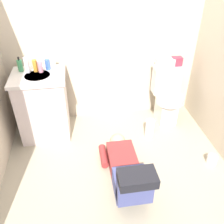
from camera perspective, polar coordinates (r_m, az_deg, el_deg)
name	(u,v)px	position (r m, az deg, el deg)	size (l,w,h in m)	color
ground_plane	(118,171)	(2.70, 1.43, -13.75)	(2.90, 3.18, 0.04)	tan
wall_back	(103,27)	(3.02, -2.18, 19.24)	(2.56, 0.08, 2.40)	beige
toilet	(167,96)	(3.27, 12.72, 3.73)	(0.36, 0.46, 0.75)	silver
vanity_cabinet	(43,105)	(3.02, -15.86, 1.62)	(0.60, 0.52, 0.82)	silver
faucet	(38,65)	(2.94, -17.04, 10.48)	(0.02, 0.02, 0.10)	silver
person_plumber	(126,170)	(2.46, 3.37, -13.39)	(0.39, 1.06, 0.52)	maroon
tissue_box	(165,62)	(3.14, 12.38, 11.31)	(0.22, 0.11, 0.10)	silver
toiletry_bag	(177,61)	(3.19, 14.97, 11.44)	(0.12, 0.09, 0.11)	#B22D3F
soap_dispenser	(20,65)	(2.95, -20.82, 10.19)	(0.06, 0.06, 0.17)	#42975F
bottle_clear	(27,65)	(2.88, -19.41, 10.36)	(0.05, 0.05, 0.17)	silver
bottle_amber	(35,66)	(2.88, -17.65, 10.32)	(0.05, 0.05, 0.14)	#C9882B
bottle_pink	(40,67)	(2.85, -16.53, 10.16)	(0.05, 0.05, 0.13)	pink
bottle_blue	(48,65)	(2.89, -14.89, 10.71)	(0.06, 0.06, 0.12)	#3B62B7
bottle_white	(53,62)	(2.89, -13.71, 11.37)	(0.05, 0.05, 0.17)	white
paper_towel_roll	(150,128)	(3.07, 8.84, -3.77)	(0.11, 0.11, 0.23)	white
toilet_paper_roll	(212,160)	(2.93, 22.47, -10.34)	(0.11, 0.11, 0.10)	white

